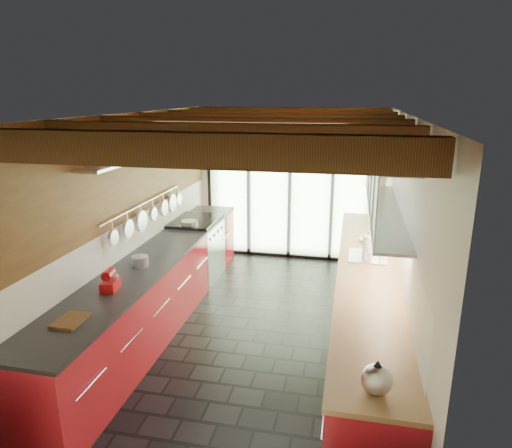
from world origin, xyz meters
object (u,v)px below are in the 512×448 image
(paper_towel, at_px, (368,247))
(bowl, at_px, (366,240))
(stand_mixer, at_px, (111,281))
(kettle, at_px, (377,378))
(soap_bottle, at_px, (368,254))

(paper_towel, height_order, bowl, paper_towel)
(stand_mixer, xyz_separation_m, paper_towel, (2.54, 1.45, 0.05))
(stand_mixer, height_order, paper_towel, paper_towel)
(stand_mixer, relative_size, kettle, 1.01)
(kettle, distance_m, bowl, 3.24)
(soap_bottle, height_order, bowl, soap_bottle)
(paper_towel, height_order, soap_bottle, paper_towel)
(stand_mixer, distance_m, kettle, 2.78)
(kettle, height_order, bowl, kettle)
(stand_mixer, relative_size, paper_towel, 0.78)
(stand_mixer, relative_size, soap_bottle, 1.55)
(bowl, bearing_deg, soap_bottle, -90.00)
(soap_bottle, bearing_deg, kettle, -90.00)
(kettle, relative_size, bowl, 1.36)
(stand_mixer, distance_m, bowl, 3.30)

